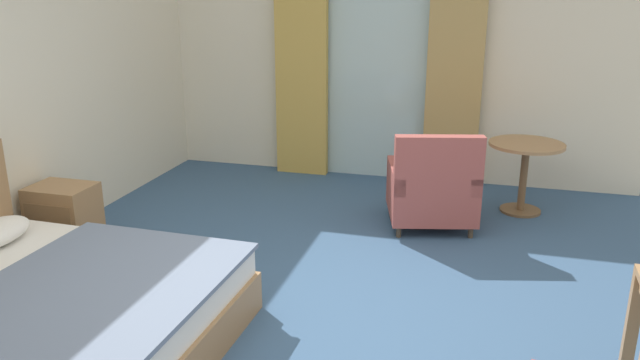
% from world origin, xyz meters
% --- Properties ---
extents(ground, '(5.65, 7.52, 0.10)m').
position_xyz_m(ground, '(0.00, 0.00, -0.05)').
color(ground, '#38567A').
extents(wall_back, '(5.25, 0.12, 2.75)m').
position_xyz_m(wall_back, '(0.00, 3.50, 1.37)').
color(wall_back, silver).
rests_on(wall_back, ground).
extents(balcony_glass_door, '(1.22, 0.02, 2.42)m').
position_xyz_m(balcony_glass_door, '(-0.15, 3.42, 1.21)').
color(balcony_glass_door, silver).
rests_on(balcony_glass_door, ground).
extents(curtain_panel_left, '(0.58, 0.10, 2.54)m').
position_xyz_m(curtain_panel_left, '(-0.98, 3.32, 1.27)').
color(curtain_panel_left, tan).
rests_on(curtain_panel_left, ground).
extents(curtain_panel_right, '(0.57, 0.10, 2.54)m').
position_xyz_m(curtain_panel_right, '(0.68, 3.32, 1.27)').
color(curtain_panel_right, tan).
rests_on(curtain_panel_right, ground).
extents(bed, '(2.08, 1.85, 1.03)m').
position_xyz_m(bed, '(-1.40, -0.65, 0.26)').
color(bed, '#9E754C').
rests_on(bed, ground).
extents(nightstand, '(0.49, 0.38, 0.55)m').
position_xyz_m(nightstand, '(-2.19, 0.69, 0.28)').
color(nightstand, '#9E754C').
rests_on(nightstand, ground).
extents(armchair_by_window, '(0.90, 0.91, 0.90)m').
position_xyz_m(armchair_by_window, '(0.63, 2.01, 0.35)').
color(armchair_by_window, '#9E4C47').
rests_on(armchair_by_window, ground).
extents(round_cafe_table, '(0.69, 0.69, 0.68)m').
position_xyz_m(round_cafe_table, '(1.42, 2.63, 0.51)').
color(round_cafe_table, '#9E754C').
rests_on(round_cafe_table, ground).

